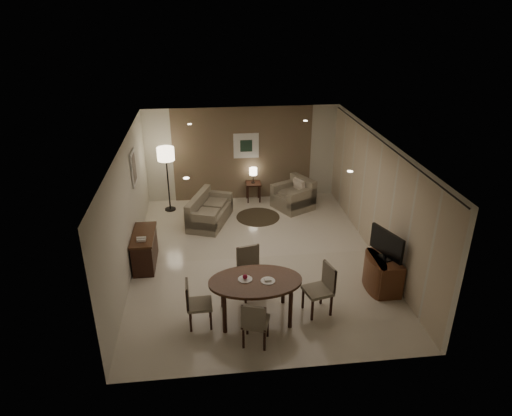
{
  "coord_description": "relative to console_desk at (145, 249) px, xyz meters",
  "views": [
    {
      "loc": [
        -1.07,
        -8.96,
        5.4
      ],
      "look_at": [
        0.0,
        0.2,
        1.15
      ],
      "focal_mm": 32.0,
      "sensor_mm": 36.0,
      "label": 1
    }
  ],
  "objects": [
    {
      "name": "taupe_accent",
      "position": [
        2.49,
        3.48,
        0.98
      ],
      "size": [
        3.96,
        0.03,
        2.7
      ],
      "primitive_type": "cube",
      "color": "brown",
      "rests_on": "wall_back"
    },
    {
      "name": "round_rug",
      "position": [
        2.77,
        2.09,
        -0.37
      ],
      "size": [
        1.17,
        1.17,
        0.01
      ],
      "primitive_type": "cylinder",
      "color": "#403424",
      "rests_on": "floor"
    },
    {
      "name": "curtain_rod",
      "position": [
        5.17,
        0.0,
        2.27
      ],
      "size": [
        0.03,
        6.8,
        0.03
      ],
      "primitive_type": "cylinder",
      "rotation": [
        1.57,
        0.0,
        0.0
      ],
      "color": "black",
      "rests_on": "wall_right"
    },
    {
      "name": "chair_near",
      "position": [
        2.13,
        -2.81,
        0.07
      ],
      "size": [
        0.54,
        0.54,
        0.9
      ],
      "primitive_type": null,
      "rotation": [
        0.0,
        0.0,
        2.86
      ],
      "color": "gray",
      "rests_on": "floor"
    },
    {
      "name": "room_shell",
      "position": [
        2.49,
        0.4,
        0.98
      ],
      "size": [
        5.5,
        7.0,
        2.7
      ],
      "color": "beige",
      "rests_on": "ground"
    },
    {
      "name": "downlight_nr",
      "position": [
        3.89,
        -1.8,
        2.31
      ],
      "size": [
        0.1,
        0.1,
        0.01
      ],
      "primitive_type": "cylinder",
      "color": "white",
      "rests_on": "ceiling"
    },
    {
      "name": "art_back_canvas",
      "position": [
        2.59,
        3.44,
        1.23
      ],
      "size": [
        0.34,
        0.01,
        0.34
      ],
      "primitive_type": "cube",
      "color": "#1A3022",
      "rests_on": "wall_back"
    },
    {
      "name": "downlight_nl",
      "position": [
        1.09,
        -1.8,
        2.31
      ],
      "size": [
        0.1,
        0.1,
        0.01
      ],
      "primitive_type": "cylinder",
      "color": "white",
      "rests_on": "ceiling"
    },
    {
      "name": "art_left_frame",
      "position": [
        -0.23,
        1.2,
        1.48
      ],
      "size": [
        0.03,
        0.6,
        0.8
      ],
      "primitive_type": "cube",
      "color": "silver",
      "rests_on": "wall_left"
    },
    {
      "name": "tv_cabinet",
      "position": [
        4.89,
        -1.5,
        -0.03
      ],
      "size": [
        0.48,
        0.9,
        0.7
      ],
      "primitive_type": null,
      "color": "#5D2E1B",
      "rests_on": "floor"
    },
    {
      "name": "fruit_apple",
      "position": [
        2.03,
        -2.07,
        0.48
      ],
      "size": [
        0.09,
        0.09,
        0.09
      ],
      "primitive_type": "sphere",
      "color": "maroon",
      "rests_on": "plate_a"
    },
    {
      "name": "napkin",
      "position": [
        2.43,
        -2.17,
        0.45
      ],
      "size": [
        0.12,
        0.08,
        0.03
      ],
      "primitive_type": "cube",
      "color": "white",
      "rests_on": "plate_b"
    },
    {
      "name": "chair_right",
      "position": [
        3.37,
        -2.11,
        0.11
      ],
      "size": [
        0.57,
        0.57,
        0.97
      ],
      "primitive_type": null,
      "rotation": [
        0.0,
        0.0,
        -1.33
      ],
      "color": "gray",
      "rests_on": "floor"
    },
    {
      "name": "plate_a",
      "position": [
        2.03,
        -2.07,
        0.43
      ],
      "size": [
        0.26,
        0.26,
        0.02
      ],
      "primitive_type": "cylinder",
      "color": "white",
      "rests_on": "dining_table"
    },
    {
      "name": "downlight_fr",
      "position": [
        3.89,
        1.8,
        2.31
      ],
      "size": [
        0.1,
        0.1,
        0.01
      ],
      "primitive_type": "cylinder",
      "color": "white",
      "rests_on": "ceiling"
    },
    {
      "name": "art_back_frame",
      "position": [
        2.59,
        3.46,
        1.23
      ],
      "size": [
        0.72,
        0.03,
        0.72
      ],
      "primitive_type": "cube",
      "color": "silver",
      "rests_on": "wall_back"
    },
    {
      "name": "table_lamp",
      "position": [
        2.77,
        3.25,
        0.42
      ],
      "size": [
        0.22,
        0.22,
        0.5
      ],
      "primitive_type": null,
      "color": "#FFEAC1",
      "rests_on": "side_table"
    },
    {
      "name": "chair_left",
      "position": [
        1.2,
        -2.23,
        0.07
      ],
      "size": [
        0.45,
        0.45,
        0.89
      ],
      "primitive_type": null,
      "rotation": [
        0.0,
        0.0,
        1.6
      ],
      "color": "gray",
      "rests_on": "floor"
    },
    {
      "name": "flat_tv",
      "position": [
        4.87,
        -1.5,
        0.65
      ],
      "size": [
        0.36,
        0.85,
        0.6
      ],
      "primitive_type": null,
      "rotation": [
        0.0,
        0.0,
        0.35
      ],
      "color": "black",
      "rests_on": "tv_cabinet"
    },
    {
      "name": "sofa",
      "position": [
        1.48,
        1.93,
        -0.0
      ],
      "size": [
        1.76,
        1.29,
        0.75
      ],
      "primitive_type": null,
      "rotation": [
        0.0,
        0.0,
        1.22
      ],
      "color": "gray",
      "rests_on": "floor"
    },
    {
      "name": "telephone",
      "position": [
        0.0,
        -0.3,
        0.43
      ],
      "size": [
        0.2,
        0.14,
        0.09
      ],
      "primitive_type": null,
      "color": "white",
      "rests_on": "console_desk"
    },
    {
      "name": "console_desk",
      "position": [
        0.0,
        0.0,
        0.0
      ],
      "size": [
        0.48,
        1.2,
        0.75
      ],
      "primitive_type": null,
      "color": "#482817",
      "rests_on": "floor"
    },
    {
      "name": "side_table",
      "position": [
        2.77,
        3.24,
        -0.1
      ],
      "size": [
        0.43,
        0.43,
        0.55
      ],
      "primitive_type": null,
      "color": "black",
      "rests_on": "floor"
    },
    {
      "name": "armchair",
      "position": [
        3.81,
        2.57,
        0.05
      ],
      "size": [
        1.24,
        1.26,
        0.85
      ],
      "primitive_type": null,
      "rotation": [
        0.0,
        0.0,
        -1.08
      ],
      "color": "gray",
      "rests_on": "floor"
    },
    {
      "name": "floor_lamp",
      "position": [
        0.38,
        2.85,
        0.53
      ],
      "size": [
        0.46,
        0.46,
        1.81
      ],
      "primitive_type": null,
      "color": "#FFE5B7",
      "rests_on": "floor"
    },
    {
      "name": "dining_table",
      "position": [
        2.21,
        -2.12,
        0.02
      ],
      "size": [
        1.7,
        1.06,
        0.79
      ],
      "primitive_type": null,
      "color": "#482817",
      "rests_on": "floor"
    },
    {
      "name": "curtain_wall",
      "position": [
        5.17,
        0.0,
        0.95
      ],
      "size": [
        0.08,
        6.7,
        2.58
      ],
      "primitive_type": null,
      "color": "beige",
      "rests_on": "wall_right"
    },
    {
      "name": "chair_far",
      "position": [
        2.22,
        -1.44,
        0.12
      ],
      "size": [
        0.58,
        0.58,
        0.99
      ],
      "primitive_type": null,
      "rotation": [
        0.0,
        0.0,
        0.22
      ],
      "color": "gray",
      "rests_on": "floor"
    },
    {
      "name": "plate_b",
      "position": [
        2.43,
        -2.17,
        0.43
      ],
      "size": [
        0.26,
        0.26,
        0.02
      ],
      "primitive_type": "cylinder",
      "color": "white",
      "rests_on": "dining_table"
    },
    {
      "name": "art_left_canvas",
      "position": [
        -0.21,
        1.2,
        1.48
      ],
      "size": [
        0.01,
        0.46,
        0.64
      ],
      "primitive_type": "cube",
      "color": "gray",
      "rests_on": "wall_left"
    },
    {
      "name": "downlight_fl",
      "position": [
        1.09,
        1.8,
        2.31
      ],
      "size": [
        0.1,
        0.1,
        0.01
      ],
      "primitive_type": "cylinder",
      "color": "white",
      "rests_on": "ceiling"
    }
  ]
}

